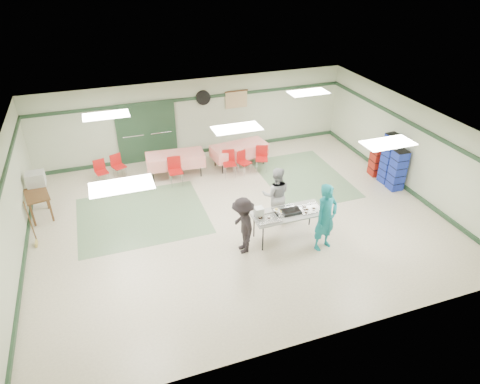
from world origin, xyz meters
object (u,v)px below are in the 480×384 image
object	(u,v)px
chair_loose_a	(117,164)
crate_stack_blue_a	(389,159)
dining_table_b	(175,159)
office_printer	(36,179)
dining_table_a	(239,150)
chair_c	(262,156)
serving_table	(288,214)
volunteer_teal	(326,217)
volunteer_dark	(243,226)
crate_stack_red	(378,160)
chair_d	(175,168)
chair_b	(229,160)
printer_table	(37,197)
volunteer_grey	(276,195)
broom	(30,222)
chair_a	(243,160)
crate_stack_blue_b	(397,170)
chair_loose_b	(101,169)

from	to	relation	value
chair_loose_a	crate_stack_blue_a	distance (m)	8.62
dining_table_b	office_printer	distance (m)	4.15
dining_table_a	chair_c	size ratio (longest dim) A/B	2.30
serving_table	volunteer_teal	world-z (taller)	volunteer_teal
serving_table	dining_table_b	bearing A→B (deg)	114.67
serving_table	chair_c	distance (m)	3.84
volunteer_dark	crate_stack_red	distance (m)	5.96
dining_table_b	chair_d	bearing A→B (deg)	-98.62
volunteer_teal	chair_b	bearing A→B (deg)	87.41
chair_c	chair_d	xyz separation A→B (m)	(-2.92, 0.01, 0.04)
printer_table	volunteer_teal	bearing A→B (deg)	-40.47
chair_loose_a	serving_table	bearing A→B (deg)	-75.42
volunteer_grey	chair_loose_a	size ratio (longest dim) A/B	2.01
crate_stack_red	broom	xyz separation A→B (m)	(-10.38, -0.35, 0.14)
chair_b	broom	size ratio (longest dim) A/B	0.67
chair_loose_a	volunteer_grey	bearing A→B (deg)	-69.78
volunteer_teal	crate_stack_red	size ratio (longest dim) A/B	1.69
chair_a	crate_stack_blue_a	xyz separation A→B (m)	(4.10, -2.08, 0.35)
chair_loose_a	broom	bearing A→B (deg)	-152.35
chair_b	chair_loose_a	xyz separation A→B (m)	(-3.45, 1.04, -0.05)
dining_table_b	crate_stack_blue_a	size ratio (longest dim) A/B	1.16
crate_stack_blue_b	chair_loose_a	bearing A→B (deg)	155.78
serving_table	broom	distance (m)	6.44
chair_loose_a	crate_stack_blue_b	size ratio (longest dim) A/B	0.61
broom	printer_table	bearing A→B (deg)	82.32
crate_stack_blue_a	office_printer	bearing A→B (deg)	169.08
dining_table_a	crate_stack_blue_a	world-z (taller)	crate_stack_blue_a
volunteer_grey	broom	distance (m)	6.27
chair_b	chair_loose_b	xyz separation A→B (m)	(-3.98, 0.84, -0.06)
dining_table_b	office_printer	xyz separation A→B (m)	(-4.08, -0.67, 0.37)
chair_d	chair_loose_b	distance (m)	2.36
volunteer_teal	volunteer_grey	xyz separation A→B (m)	(-0.66, 1.52, -0.09)
volunteer_teal	chair_b	distance (m)	4.58
crate_stack_blue_a	printer_table	distance (m)	10.40
chair_a	broom	world-z (taller)	broom
dining_table_b	chair_loose_b	bearing A→B (deg)	178.10
chair_d	crate_stack_blue_a	size ratio (longest dim) A/B	0.55
serving_table	broom	size ratio (longest dim) A/B	1.45
volunteer_grey	dining_table_a	bearing A→B (deg)	-73.80
volunteer_teal	office_printer	distance (m)	8.04
dining_table_a	chair_loose_b	xyz separation A→B (m)	(-4.54, 0.27, -0.10)
dining_table_b	crate_stack_blue_b	size ratio (longest dim) A/B	1.46
serving_table	chair_d	xyz separation A→B (m)	(-2.15, 3.77, -0.16)
dining_table_a	crate_stack_blue_b	xyz separation A→B (m)	(4.02, -3.14, 0.08)
volunteer_dark	chair_loose_b	xyz separation A→B (m)	(-3.08, 4.75, -0.28)
chair_loose_b	crate_stack_blue_b	bearing A→B (deg)	-35.69
volunteer_dark	crate_stack_blue_a	world-z (taller)	crate_stack_blue_a
chair_d	crate_stack_blue_b	xyz separation A→B (m)	(6.35, -2.58, 0.10)
crate_stack_blue_a	crate_stack_red	xyz separation A→B (m)	(0.00, 0.51, -0.29)
chair_c	dining_table_a	bearing A→B (deg)	157.16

